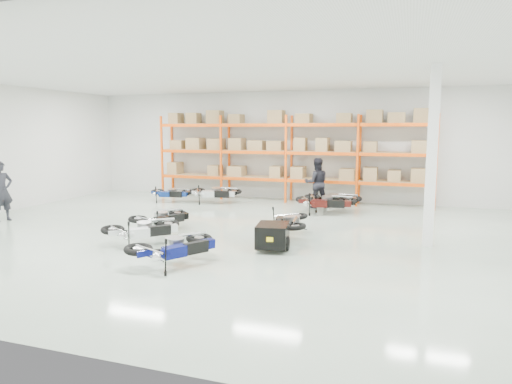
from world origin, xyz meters
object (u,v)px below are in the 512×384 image
(moto_blue_centre, at_px, (175,241))
(moto_back_a, at_px, (171,190))
(moto_back_c, at_px, (332,196))
(person_back, at_px, (317,183))
(moto_touring_right, at_px, (289,218))
(trailer, at_px, (273,235))
(person_left, at_px, (2,191))
(moto_silver_left, at_px, (143,225))
(moto_back_d, at_px, (326,198))
(moto_black_far_left, at_px, (162,214))
(moto_back_b, at_px, (215,190))

(moto_blue_centre, height_order, moto_back_a, moto_blue_centre)
(moto_back_c, height_order, person_back, person_back)
(moto_back_c, bearing_deg, person_back, 45.81)
(moto_blue_centre, xyz_separation_m, moto_touring_right, (1.63, 3.49, -0.03))
(trailer, bearing_deg, person_left, 167.07)
(moto_touring_right, relative_size, moto_back_a, 1.07)
(moto_silver_left, relative_size, moto_back_c, 0.96)
(moto_silver_left, bearing_deg, moto_back_c, -77.63)
(trailer, height_order, moto_back_c, moto_back_c)
(person_left, bearing_deg, moto_back_d, -49.76)
(moto_back_d, bearing_deg, moto_silver_left, 141.00)
(moto_touring_right, distance_m, moto_back_a, 7.39)
(person_left, bearing_deg, trailer, -79.23)
(moto_back_c, bearing_deg, moto_black_far_left, 135.56)
(person_left, distance_m, person_back, 10.74)
(moto_blue_centre, relative_size, moto_black_far_left, 1.11)
(moto_touring_right, bearing_deg, moto_back_d, 73.48)
(trailer, distance_m, moto_back_c, 5.88)
(moto_touring_right, height_order, moto_back_c, moto_back_c)
(moto_silver_left, bearing_deg, moto_touring_right, -104.03)
(moto_blue_centre, distance_m, person_left, 8.09)
(moto_silver_left, relative_size, moto_back_a, 1.10)
(moto_black_far_left, bearing_deg, moto_back_b, -56.27)
(moto_blue_centre, height_order, trailer, moto_blue_centre)
(moto_touring_right, bearing_deg, moto_black_far_left, 177.42)
(moto_back_c, xyz_separation_m, person_back, (-0.69, 0.59, 0.39))
(moto_blue_centre, relative_size, person_back, 0.95)
(moto_blue_centre, distance_m, trailer, 2.50)
(person_back, bearing_deg, moto_back_a, -15.92)
(moto_black_far_left, bearing_deg, person_back, -95.47)
(moto_blue_centre, relative_size, moto_silver_left, 1.03)
(moto_black_far_left, bearing_deg, moto_back_c, -103.62)
(moto_black_far_left, relative_size, trailer, 1.02)
(moto_black_far_left, relative_size, moto_back_c, 0.90)
(moto_back_b, height_order, moto_back_c, moto_back_b)
(person_back, bearing_deg, moto_black_far_left, 35.27)
(moto_blue_centre, relative_size, trailer, 1.13)
(moto_back_b, xyz_separation_m, person_left, (-5.03, -5.43, 0.42))
(trailer, bearing_deg, moto_back_d, 77.43)
(trailer, bearing_deg, person_back, 83.24)
(moto_back_c, height_order, moto_back_d, moto_back_d)
(trailer, xyz_separation_m, moto_back_c, (0.48, 5.86, 0.17))
(moto_blue_centre, bearing_deg, moto_black_far_left, -23.54)
(moto_blue_centre, xyz_separation_m, moto_back_d, (1.99, 7.11, 0.01))
(moto_back_b, distance_m, moto_back_d, 4.69)
(moto_back_d, bearing_deg, trailer, 169.21)
(moto_back_d, relative_size, person_back, 0.97)
(moto_back_c, bearing_deg, moto_silver_left, 146.13)
(moto_black_far_left, bearing_deg, moto_blue_centre, 151.98)
(moto_back_b, xyz_separation_m, person_back, (4.04, 0.31, 0.39))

